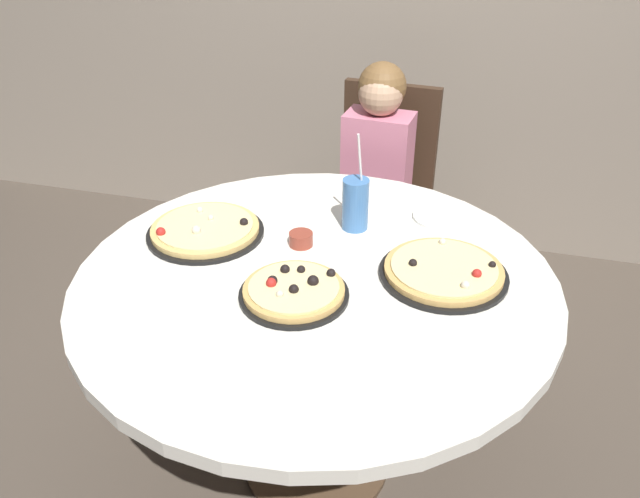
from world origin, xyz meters
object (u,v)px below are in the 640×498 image
at_px(plate_small, 442,217).
at_px(sauce_bowl, 301,239).
at_px(pizza_pepperoni, 205,230).
at_px(diner_child, 370,216).
at_px(pizza_veggie, 294,291).
at_px(pizza_cheese, 444,271).
at_px(chair_wooden, 382,187).
at_px(dining_table, 315,300).
at_px(soda_cup, 355,204).

bearing_deg(plate_small, sauce_bowl, -144.49).
bearing_deg(pizza_pepperoni, diner_child, 63.08).
height_order(pizza_veggie, pizza_cheese, pizza_veggie).
bearing_deg(chair_wooden, diner_child, -94.33).
relative_size(dining_table, sauce_bowl, 18.71).
bearing_deg(dining_table, pizza_cheese, 13.25).
xyz_separation_m(diner_child, pizza_cheese, (0.34, -0.77, 0.28)).
bearing_deg(diner_child, dining_table, -89.58).
bearing_deg(sauce_bowl, chair_wooden, 84.33).
distance_m(dining_table, sauce_bowl, 0.19).
bearing_deg(plate_small, dining_table, -126.29).
bearing_deg(pizza_cheese, pizza_veggie, -151.84).
bearing_deg(pizza_pepperoni, pizza_veggie, -33.68).
xyz_separation_m(chair_wooden, soda_cup, (0.04, -0.75, 0.30)).
distance_m(sauce_bowl, plate_small, 0.47).
height_order(chair_wooden, soda_cup, soda_cup).
height_order(dining_table, chair_wooden, chair_wooden).
height_order(dining_table, plate_small, plate_small).
distance_m(dining_table, pizza_pepperoni, 0.41).
distance_m(diner_child, pizza_cheese, 0.89).
relative_size(pizza_cheese, sauce_bowl, 4.97).
xyz_separation_m(dining_table, chair_wooden, (0.01, 1.03, -0.13)).
relative_size(dining_table, soda_cup, 4.26).
bearing_deg(dining_table, pizza_pepperoni, 162.39).
bearing_deg(soda_cup, sauce_bowl, -131.99).
xyz_separation_m(pizza_veggie, pizza_pepperoni, (-0.35, 0.23, -0.00)).
distance_m(diner_child, pizza_veggie, 1.00).
bearing_deg(pizza_pepperoni, chair_wooden, 67.15).
xyz_separation_m(dining_table, plate_small, (0.30, 0.41, 0.09)).
bearing_deg(plate_small, chair_wooden, 115.17).
distance_m(diner_child, plate_small, 0.60).
relative_size(sauce_bowl, plate_small, 0.39).
bearing_deg(pizza_cheese, chair_wooden, 109.17).
bearing_deg(dining_table, soda_cup, 80.28).
height_order(chair_wooden, diner_child, diner_child).
height_order(dining_table, soda_cup, soda_cup).
height_order(dining_table, sauce_bowl, sauce_bowl).
relative_size(diner_child, pizza_pepperoni, 3.09).
bearing_deg(diner_child, pizza_pepperoni, -116.92).
bearing_deg(plate_small, pizza_veggie, -121.84).
bearing_deg(pizza_pepperoni, soda_cup, 20.71).
bearing_deg(diner_child, pizza_veggie, -91.11).
bearing_deg(chair_wooden, dining_table, -90.42).
distance_m(pizza_pepperoni, plate_small, 0.73).
bearing_deg(soda_cup, pizza_cheese, -34.62).
height_order(diner_child, pizza_cheese, diner_child).
bearing_deg(chair_wooden, pizza_pepperoni, -112.85).
bearing_deg(diner_child, plate_small, -55.15).
bearing_deg(soda_cup, pizza_veggie, -100.46).
relative_size(chair_wooden, pizza_pepperoni, 2.71).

